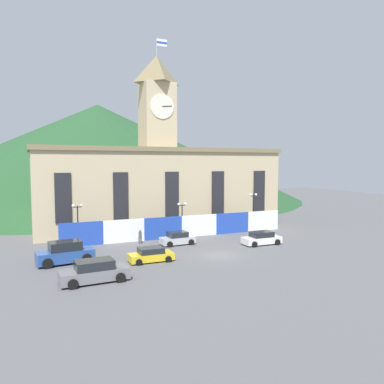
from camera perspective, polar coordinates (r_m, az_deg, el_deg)
The scene contains 13 objects.
ground_plane at distance 38.48m, azimuth 4.13°, elevation -9.63°, with size 160.00×160.00×0.00m, color #565659.
civic_building at distance 55.31m, azimuth -5.27°, elevation 1.45°, with size 34.96×12.47×27.19m.
banner_fence at distance 47.10m, azimuth -1.59°, elevation -5.32°, with size 29.22×0.12×2.72m.
hillside_backdrop at distance 103.86m, azimuth -14.10°, elevation 6.00°, with size 105.93×105.93×24.81m, color #234C28.
street_lamp_far_right at distance 45.02m, azimuth -17.03°, elevation -3.32°, with size 1.26×0.36×4.65m.
street_lamp_center at distance 48.28m, azimuth -1.52°, elevation -2.93°, with size 1.26×0.36×4.25m.
street_lamp_far_left at distance 53.21m, azimuth 9.30°, elevation -1.71°, with size 1.26×0.36×5.09m.
car_silver_hatch at distance 43.21m, azimuth -2.23°, elevation -7.12°, with size 3.97×2.15×1.50m.
car_yellow_coupe at distance 36.24m, azimuth -6.28°, elevation -9.51°, with size 4.21×2.14×1.35m.
car_white_taxi at distance 43.98m, azimuth 10.55°, elevation -6.98°, with size 4.53×2.18×1.50m.
car_blue_van at distance 37.18m, azimuth -18.75°, elevation -8.83°, with size 5.30×2.85×2.10m.
car_gray_pickup at distance 31.01m, azimuth -14.64°, elevation -11.69°, with size 5.40×2.58×1.75m.
pedestrian at distance 44.08m, azimuth -7.92°, elevation -6.65°, with size 0.42×0.42×1.65m.
Camera 1 is at (-17.47, -32.98, 9.35)m, focal length 35.00 mm.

